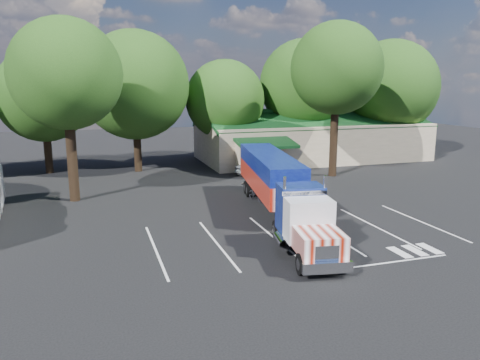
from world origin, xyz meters
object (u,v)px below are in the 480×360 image
object	(u,v)px
semi_truck	(277,183)
bicycle	(256,194)
silver_sedan	(256,168)
woman	(333,218)

from	to	relation	value
semi_truck	bicycle	bearing A→B (deg)	98.29
semi_truck	silver_sedan	distance (m)	13.68
woman	silver_sedan	world-z (taller)	woman
silver_sedan	bicycle	bearing A→B (deg)	141.63
woman	bicycle	distance (m)	8.15
silver_sedan	semi_truck	bearing A→B (deg)	147.14
bicycle	silver_sedan	size ratio (longest dim) A/B	0.49
semi_truck	woman	world-z (taller)	semi_truck
woman	bicycle	world-z (taller)	woman
semi_truck	silver_sedan	xyz separation A→B (m)	(3.30, 13.19, -1.52)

